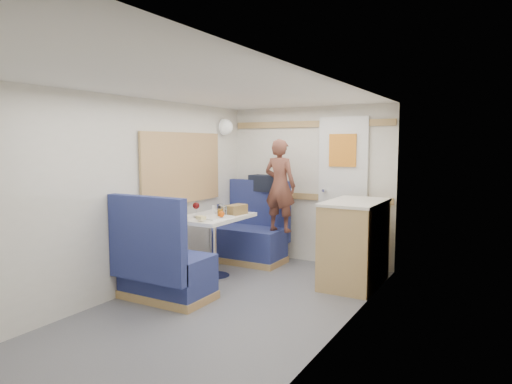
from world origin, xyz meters
The scene contains 28 objects.
floor centered at (0.00, 0.00, 0.00)m, with size 4.50×4.50×0.00m, color #515156.
ceiling centered at (0.00, 0.00, 2.00)m, with size 4.50×4.50×0.00m, color silver.
wall_back centered at (0.00, 2.25, 1.00)m, with size 2.20×0.02×2.00m, color silver.
wall_left centered at (-1.10, 0.00, 1.00)m, with size 0.02×4.50×2.00m, color silver.
wall_right centered at (1.10, 0.00, 1.00)m, with size 0.02×4.50×2.00m, color silver.
oak_trim_low centered at (0.00, 2.23, 0.85)m, with size 2.15×0.02×0.08m, color #A67C4B.
oak_trim_high centered at (0.00, 2.23, 1.78)m, with size 2.15×0.02×0.08m, color #A67C4B.
side_window centered at (-1.08, 1.00, 1.25)m, with size 0.04×1.30×0.72m, color #A0B095.
rear_door centered at (0.45, 2.22, 0.97)m, with size 0.62×0.12×1.86m.
dinette_table centered at (-0.65, 1.00, 0.57)m, with size 0.62×0.92×0.72m.
bench_far centered at (-0.65, 1.86, 0.30)m, with size 0.90×0.59×1.05m.
bench_near centered at (-0.65, 0.14, 0.30)m, with size 0.90×0.59×1.05m.
ledge centered at (-0.65, 2.12, 0.88)m, with size 0.90×0.14×0.04m, color #A67C4B.
dome_light centered at (-1.04, 1.85, 1.75)m, with size 0.20×0.20×0.20m, color white.
galley_counter centered at (0.82, 1.55, 0.47)m, with size 0.57×0.92×0.92m.
person centered at (-0.21, 1.80, 1.02)m, with size 0.41×0.27×1.14m, color brown.
duffel_bag centered at (-0.57, 2.12, 1.01)m, with size 0.45×0.22×0.22m, color black.
tray centered at (-0.54, 0.88, 0.73)m, with size 0.25×0.33×0.02m, color white.
orange_fruit centered at (-0.45, 0.86, 0.77)m, with size 0.07×0.07×0.07m, color orange.
cheese_block centered at (-0.55, 0.62, 0.76)m, with size 0.11×0.06×0.04m, color #EDDE89.
wine_glass centered at (-0.75, 0.81, 0.84)m, with size 0.08×0.08×0.17m.
tumbler_left centered at (-0.83, 0.68, 0.77)m, with size 0.07×0.07×0.11m, color white.
tumbler_mid centered at (-0.69, 1.19, 0.78)m, with size 0.07×0.07×0.11m, color white.
tumbler_right centered at (-0.52, 1.02, 0.78)m, with size 0.07×0.07×0.12m, color silver.
beer_glass centered at (-0.51, 0.93, 0.77)m, with size 0.06×0.06×0.10m, color brown.
pepper_grinder centered at (-0.64, 1.10, 0.77)m, with size 0.04×0.04×0.10m, color black.
salt_grinder centered at (-0.75, 1.15, 0.77)m, with size 0.04×0.04×0.09m, color white.
bread_loaf centered at (-0.48, 1.21, 0.78)m, with size 0.14×0.27×0.11m, color olive.
Camera 1 is at (2.28, -3.20, 1.53)m, focal length 32.00 mm.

